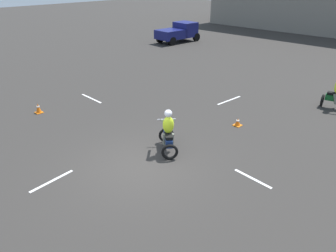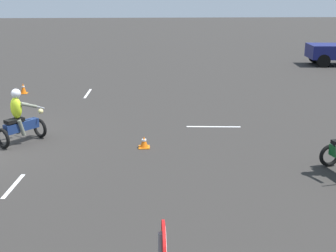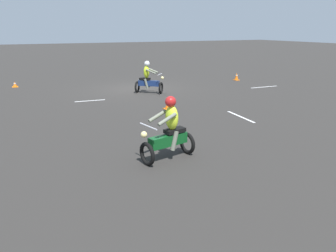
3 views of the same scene
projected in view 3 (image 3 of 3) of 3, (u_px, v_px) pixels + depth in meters
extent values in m
plane|color=#2D2B28|center=(139.00, 89.00, 18.38)|extent=(120.00, 120.00, 0.00)
torus|color=black|center=(161.00, 88.00, 16.91)|extent=(0.47, 0.52, 0.60)
torus|color=black|center=(137.00, 87.00, 17.23)|extent=(0.47, 0.52, 0.60)
cube|color=navy|center=(149.00, 83.00, 17.01)|extent=(0.99, 0.90, 0.28)
cube|color=black|center=(145.00, 79.00, 17.00)|extent=(0.59, 0.56, 0.10)
cylinder|color=silver|center=(160.00, 74.00, 16.72)|extent=(0.48, 0.56, 0.04)
sphere|color=#F2E08C|center=(162.00, 78.00, 16.74)|extent=(0.23, 0.23, 0.16)
ellipsoid|color=#CCEA26|center=(146.00, 72.00, 16.87)|extent=(0.47, 0.49, 0.64)
cylinder|color=slate|center=(151.00, 72.00, 16.60)|extent=(0.48, 0.42, 0.27)
cylinder|color=slate|center=(153.00, 71.00, 16.97)|extent=(0.48, 0.42, 0.27)
cylinder|color=slate|center=(146.00, 84.00, 16.91)|extent=(0.26, 0.25, 0.51)
cylinder|color=slate|center=(148.00, 83.00, 17.16)|extent=(0.26, 0.25, 0.51)
sphere|color=silver|center=(147.00, 64.00, 16.74)|extent=(0.39, 0.39, 0.28)
torus|color=black|center=(147.00, 154.00, 8.05)|extent=(0.22, 0.61, 0.60)
torus|color=black|center=(187.00, 143.00, 8.81)|extent=(0.22, 0.61, 0.60)
cube|color=#0F4C1E|center=(168.00, 140.00, 8.37)|extent=(1.13, 0.47, 0.28)
cube|color=black|center=(175.00, 130.00, 8.43)|extent=(0.60, 0.37, 0.10)
cylinder|color=silver|center=(148.00, 126.00, 7.88)|extent=(0.18, 0.69, 0.04)
sphere|color=#F2E08C|center=(144.00, 135.00, 7.86)|extent=(0.19, 0.19, 0.16)
ellipsoid|color=#D8F233|center=(172.00, 118.00, 8.27)|extent=(0.36, 0.45, 0.64)
cylinder|color=slate|center=(158.00, 116.00, 8.24)|extent=(0.55, 0.20, 0.27)
cylinder|color=slate|center=(167.00, 119.00, 7.93)|extent=(0.55, 0.20, 0.27)
cylinder|color=slate|center=(168.00, 138.00, 8.53)|extent=(0.27, 0.17, 0.51)
cylinder|color=slate|center=(174.00, 141.00, 8.32)|extent=(0.27, 0.17, 0.51)
sphere|color=red|center=(171.00, 102.00, 8.13)|extent=(0.33, 0.33, 0.28)
cube|color=orange|center=(236.00, 80.00, 21.39)|extent=(0.32, 0.32, 0.03)
cone|color=orange|center=(237.00, 76.00, 21.33)|extent=(0.24, 0.24, 0.44)
cylinder|color=white|center=(237.00, 75.00, 21.31)|extent=(0.13, 0.13, 0.05)
cube|color=orange|center=(168.00, 109.00, 13.75)|extent=(0.32, 0.32, 0.03)
cone|color=orange|center=(168.00, 105.00, 13.70)|extent=(0.24, 0.24, 0.31)
cylinder|color=white|center=(168.00, 104.00, 13.69)|extent=(0.13, 0.13, 0.05)
cube|color=orange|center=(15.00, 87.00, 18.87)|extent=(0.32, 0.32, 0.03)
cone|color=orange|center=(15.00, 84.00, 18.83)|extent=(0.24, 0.24, 0.28)
cylinder|color=white|center=(15.00, 83.00, 18.81)|extent=(0.13, 0.13, 0.05)
cube|color=silver|center=(90.00, 101.00, 15.34)|extent=(1.40, 0.22, 0.01)
cube|color=silver|center=(241.00, 117.00, 12.58)|extent=(0.23, 1.80, 0.01)
cube|color=silver|center=(264.00, 87.00, 18.92)|extent=(1.81, 0.16, 0.01)
cube|color=silver|center=(144.00, 81.00, 21.12)|extent=(0.24, 1.55, 0.01)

